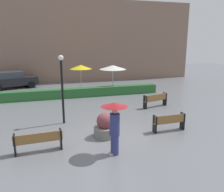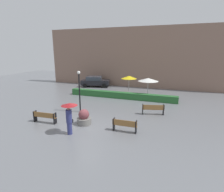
{
  "view_description": "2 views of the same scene",
  "coord_description": "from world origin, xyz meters",
  "px_view_note": "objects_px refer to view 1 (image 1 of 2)",
  "views": [
    {
      "loc": [
        -2.79,
        -9.57,
        4.34
      ],
      "look_at": [
        1.13,
        3.71,
        1.06
      ],
      "focal_mm": 37.35,
      "sensor_mm": 36.0,
      "label": 1
    },
    {
      "loc": [
        6.01,
        -10.96,
        5.31
      ],
      "look_at": [
        0.5,
        4.31,
        1.26
      ],
      "focal_mm": 29.2,
      "sensor_mm": 36.0,
      "label": 2
    }
  ],
  "objects_px": {
    "bench_near_left": "(38,140)",
    "pedestrian_with_umbrella": "(114,121)",
    "bench_near_right": "(169,121)",
    "parked_car": "(13,80)",
    "bench_far_right": "(156,99)",
    "patio_umbrella_white": "(113,67)",
    "lamp_post": "(62,82)",
    "planter_pot": "(105,127)",
    "patio_umbrella_yellow": "(81,67)"
  },
  "relations": [
    {
      "from": "patio_umbrella_white",
      "to": "patio_umbrella_yellow",
      "type": "bearing_deg",
      "value": 153.99
    },
    {
      "from": "planter_pot",
      "to": "bench_near_right",
      "type": "bearing_deg",
      "value": -4.4
    },
    {
      "from": "pedestrian_with_umbrella",
      "to": "lamp_post",
      "type": "distance_m",
      "value": 4.52
    },
    {
      "from": "planter_pot",
      "to": "lamp_post",
      "type": "height_order",
      "value": "lamp_post"
    },
    {
      "from": "lamp_post",
      "to": "bench_far_right",
      "type": "bearing_deg",
      "value": 13.25
    },
    {
      "from": "bench_near_right",
      "to": "planter_pot",
      "type": "distance_m",
      "value": 3.2
    },
    {
      "from": "pedestrian_with_umbrella",
      "to": "lamp_post",
      "type": "bearing_deg",
      "value": 111.0
    },
    {
      "from": "parked_car",
      "to": "bench_near_right",
      "type": "bearing_deg",
      "value": -57.99
    },
    {
      "from": "bench_far_right",
      "to": "patio_umbrella_yellow",
      "type": "bearing_deg",
      "value": 120.06
    },
    {
      "from": "pedestrian_with_umbrella",
      "to": "planter_pot",
      "type": "relative_size",
      "value": 1.8
    },
    {
      "from": "bench_near_left",
      "to": "pedestrian_with_umbrella",
      "type": "distance_m",
      "value": 3.14
    },
    {
      "from": "bench_near_right",
      "to": "bench_near_left",
      "type": "distance_m",
      "value": 6.15
    },
    {
      "from": "patio_umbrella_white",
      "to": "lamp_post",
      "type": "bearing_deg",
      "value": -124.75
    },
    {
      "from": "patio_umbrella_yellow",
      "to": "bench_near_right",
      "type": "bearing_deg",
      "value": -76.63
    },
    {
      "from": "patio_umbrella_yellow",
      "to": "bench_far_right",
      "type": "bearing_deg",
      "value": -59.94
    },
    {
      "from": "patio_umbrella_white",
      "to": "parked_car",
      "type": "distance_m",
      "value": 9.56
    },
    {
      "from": "pedestrian_with_umbrella",
      "to": "planter_pot",
      "type": "height_order",
      "value": "pedestrian_with_umbrella"
    },
    {
      "from": "lamp_post",
      "to": "bench_near_left",
      "type": "bearing_deg",
      "value": -111.79
    },
    {
      "from": "pedestrian_with_umbrella",
      "to": "patio_umbrella_yellow",
      "type": "distance_m",
      "value": 12.41
    },
    {
      "from": "bench_far_right",
      "to": "patio_umbrella_white",
      "type": "height_order",
      "value": "patio_umbrella_white"
    },
    {
      "from": "pedestrian_with_umbrella",
      "to": "lamp_post",
      "type": "height_order",
      "value": "lamp_post"
    },
    {
      "from": "bench_near_left",
      "to": "pedestrian_with_umbrella",
      "type": "xyz_separation_m",
      "value": [
        2.85,
        -0.99,
        0.88
      ]
    },
    {
      "from": "planter_pot",
      "to": "bench_near_left",
      "type": "bearing_deg",
      "value": -165.47
    },
    {
      "from": "bench_near_left",
      "to": "patio_umbrella_white",
      "type": "xyz_separation_m",
      "value": [
        6.1,
        10.14,
        1.63
      ]
    },
    {
      "from": "pedestrian_with_umbrella",
      "to": "bench_near_right",
      "type": "bearing_deg",
      "value": 24.65
    },
    {
      "from": "bench_far_right",
      "to": "planter_pot",
      "type": "relative_size",
      "value": 1.62
    },
    {
      "from": "patio_umbrella_yellow",
      "to": "patio_umbrella_white",
      "type": "height_order",
      "value": "patio_umbrella_white"
    },
    {
      "from": "bench_far_right",
      "to": "patio_umbrella_white",
      "type": "xyz_separation_m",
      "value": [
        -1.36,
        5.52,
        1.6
      ]
    },
    {
      "from": "bench_near_right",
      "to": "bench_far_right",
      "type": "bearing_deg",
      "value": 71.98
    },
    {
      "from": "lamp_post",
      "to": "patio_umbrella_white",
      "type": "xyz_separation_m",
      "value": [
        4.84,
        6.98,
        -0.13
      ]
    },
    {
      "from": "planter_pot",
      "to": "lamp_post",
      "type": "bearing_deg",
      "value": 124.93
    },
    {
      "from": "bench_near_right",
      "to": "patio_umbrella_white",
      "type": "bearing_deg",
      "value": 90.13
    },
    {
      "from": "lamp_post",
      "to": "patio_umbrella_yellow",
      "type": "bearing_deg",
      "value": 74.51
    },
    {
      "from": "planter_pot",
      "to": "patio_umbrella_white",
      "type": "bearing_deg",
      "value": 71.33
    },
    {
      "from": "bench_far_right",
      "to": "parked_car",
      "type": "distance_m",
      "value": 13.79
    },
    {
      "from": "bench_far_right",
      "to": "planter_pot",
      "type": "xyz_separation_m",
      "value": [
        -4.52,
        -3.86,
        -0.04
      ]
    },
    {
      "from": "bench_far_right",
      "to": "patio_umbrella_white",
      "type": "distance_m",
      "value": 5.9
    },
    {
      "from": "planter_pot",
      "to": "patio_umbrella_white",
      "type": "height_order",
      "value": "patio_umbrella_white"
    },
    {
      "from": "bench_near_right",
      "to": "lamp_post",
      "type": "distance_m",
      "value": 5.81
    },
    {
      "from": "pedestrian_with_umbrella",
      "to": "parked_car",
      "type": "distance_m",
      "value": 16.11
    },
    {
      "from": "parked_car",
      "to": "patio_umbrella_yellow",
      "type": "bearing_deg",
      "value": -25.32
    },
    {
      "from": "planter_pot",
      "to": "patio_umbrella_yellow",
      "type": "height_order",
      "value": "patio_umbrella_yellow"
    },
    {
      "from": "bench_far_right",
      "to": "lamp_post",
      "type": "xyz_separation_m",
      "value": [
        -6.2,
        -1.46,
        1.73
      ]
    },
    {
      "from": "planter_pot",
      "to": "patio_umbrella_yellow",
      "type": "distance_m",
      "value": 10.76
    },
    {
      "from": "bench_near_left",
      "to": "patio_umbrella_yellow",
      "type": "bearing_deg",
      "value": 72.72
    },
    {
      "from": "patio_umbrella_white",
      "to": "parked_car",
      "type": "height_order",
      "value": "patio_umbrella_white"
    },
    {
      "from": "bench_far_right",
      "to": "pedestrian_with_umbrella",
      "type": "xyz_separation_m",
      "value": [
        -4.61,
        -5.6,
        0.85
      ]
    },
    {
      "from": "parked_car",
      "to": "patio_umbrella_white",
      "type": "bearing_deg",
      "value": -25.53
    },
    {
      "from": "bench_near_right",
      "to": "pedestrian_with_umbrella",
      "type": "xyz_separation_m",
      "value": [
        -3.27,
        -1.5,
        0.87
      ]
    },
    {
      "from": "patio_umbrella_white",
      "to": "bench_near_left",
      "type": "bearing_deg",
      "value": -121.06
    }
  ]
}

